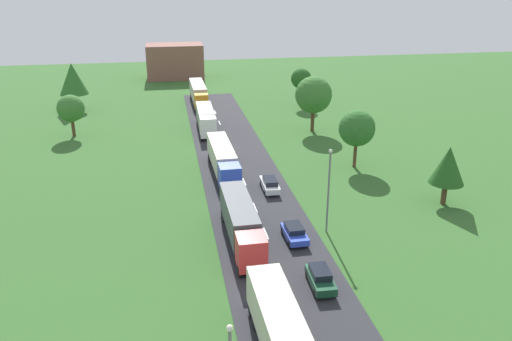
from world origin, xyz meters
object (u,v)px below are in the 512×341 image
Objects in this scene: car_fifth at (270,184)px; tree_birch at (314,95)px; distant_building at (175,61)px; tree_elm at (73,79)px; car_third at (320,278)px; truck_third at (223,159)px; tree_maple at (448,166)px; tree_ash at (71,109)px; truck_fourth at (206,118)px; lamppost_second at (329,187)px; tree_oak at (357,128)px; car_fourth at (295,233)px; tree_pine at (301,79)px; truck_second at (241,221)px; truck_fifth at (198,93)px.

car_fifth is 0.52× the size of tree_birch.
tree_elm is at bearing -123.56° from distant_building.
truck_third is at bearing 100.19° from car_third.
tree_maple reaches higher than tree_ash.
tree_maple is (18.16, -6.87, 3.63)m from car_fifth.
distant_building reaches higher than truck_fourth.
car_fifth is (4.73, -6.36, -1.22)m from truck_third.
truck_third is 1.17× the size of truck_fourth.
truck_fourth is 1.37× the size of tree_birch.
tree_oak is at bearing 61.66° from lamppost_second.
truck_third is at bearing -86.75° from distant_building.
tree_pine is (14.13, 51.45, 4.42)m from car_fourth.
car_fourth is at bearing -108.59° from tree_birch.
truck_second is 1.97× the size of tree_maple.
car_third reaches higher than car_fourth.
tree_elm is (-27.65, 63.36, 5.04)m from car_third.
tree_ash is (-25.62, 38.71, 3.63)m from car_fourth.
distant_building is (-8.50, 92.22, 3.14)m from car_third.
tree_elm is at bearing 122.59° from car_fifth.
truck_third is 26.99m from car_third.
tree_maple is (14.72, 4.12, -0.29)m from lamppost_second.
truck_second is at bearing -116.07° from tree_birch.
truck_third is at bearing 88.76° from truck_second.
tree_ash is at bearing 151.61° from tree_oak.
lamppost_second reaches higher than truck_second.
car_third reaches higher than car_fifth.
tree_maple is at bearing -71.35° from distant_building.
truck_third is 3.46× the size of car_third.
distant_building reaches higher than truck_fifth.
tree_birch is at bearing -5.73° from tree_ash.
car_third is at bearing -61.15° from tree_ash.
truck_fifth is 27.65m from tree_birch.
truck_fifth is at bearing 90.34° from truck_third.
tree_oak reaches higher than truck_fourth.
tree_oak is 54.81m from tree_elm.
truck_fourth is 17.54m from tree_birch.
tree_birch is (16.62, -21.79, 3.71)m from truck_fifth.
car_fourth is (-0.13, 8.05, -0.05)m from car_third.
tree_elm is at bearing 142.48° from truck_fourth.
truck_fourth is at bearing -145.16° from tree_pine.
truck_third is 1.07× the size of distant_building.
car_fourth is at bearing -75.91° from truck_third.
tree_oak is (17.28, -0.47, 3.18)m from truck_third.
truck_fourth is 1.68× the size of tree_pine.
tree_maple is at bearing -66.26° from tree_oak.
tree_ash is (-38.27, 20.68, -0.82)m from tree_oak.
tree_pine is 41.83m from tree_elm.
truck_fourth reaches higher than car_third.
lamppost_second is (3.45, -10.99, 3.91)m from car_fifth.
tree_ash is at bearing 127.82° from lamppost_second.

